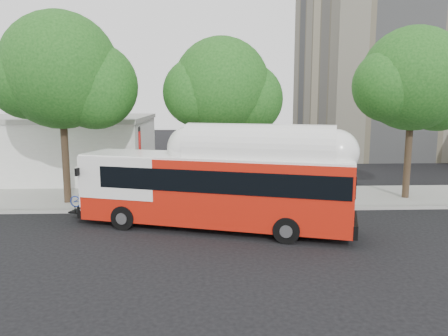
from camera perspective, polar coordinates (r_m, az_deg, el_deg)
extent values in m
plane|color=black|center=(17.88, 3.62, -8.76)|extent=(120.00, 120.00, 0.00)
cube|color=gray|center=(24.11, 1.99, -3.85)|extent=(60.00, 5.00, 0.15)
cube|color=gray|center=(21.59, 2.53, -5.40)|extent=(60.00, 0.30, 0.15)
cube|color=maroon|center=(21.54, -5.48, -5.45)|extent=(10.00, 0.32, 0.16)
cylinder|color=#2D2116|center=(23.66, -20.07, 2.64)|extent=(0.36, 0.36, 6.08)
sphere|color=#164614|center=(23.57, -20.58, 11.85)|extent=(5.80, 5.80, 5.80)
sphere|color=#164614|center=(23.30, -16.53, 10.22)|extent=(4.35, 4.35, 4.35)
cylinder|color=#2D2116|center=(23.10, -0.35, 2.25)|extent=(0.36, 0.36, 5.44)
sphere|color=#164614|center=(22.95, -0.36, 10.71)|extent=(5.00, 5.00, 5.00)
sphere|color=#164614|center=(23.23, 3.06, 9.00)|extent=(3.75, 3.75, 3.75)
cylinder|color=#2D2116|center=(25.31, 22.95, 2.49)|extent=(0.36, 0.36, 5.76)
sphere|color=#164614|center=(25.20, 23.46, 10.65)|extent=(5.40, 5.40, 5.40)
sphere|color=#164614|center=(26.03, 26.14, 8.81)|extent=(4.05, 4.05, 4.05)
cube|color=silver|center=(33.41, -23.80, 2.36)|extent=(16.00, 10.00, 4.00)
cube|color=gray|center=(33.25, -24.04, 5.95)|extent=(16.20, 10.20, 0.30)
cube|color=red|center=(18.31, -1.28, -2.85)|extent=(11.47, 5.68, 2.72)
cube|color=black|center=(18.08, 0.14, -1.18)|extent=(10.41, 5.40, 0.89)
cube|color=white|center=(18.07, -1.30, 1.49)|extent=(11.45, 5.61, 0.09)
cube|color=white|center=(17.62, 4.57, 2.06)|extent=(6.29, 3.58, 0.52)
cube|color=black|center=(21.10, -17.58, -5.07)|extent=(1.22, 1.84, 0.06)
imported|color=navy|center=(21.00, -17.64, -3.87)|extent=(1.01, 1.70, 0.85)
cylinder|color=#A31411|center=(21.55, -10.85, -0.45)|extent=(0.12, 0.12, 3.93)
cube|color=black|center=(21.31, -11.01, 5.03)|extent=(0.05, 0.39, 0.25)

